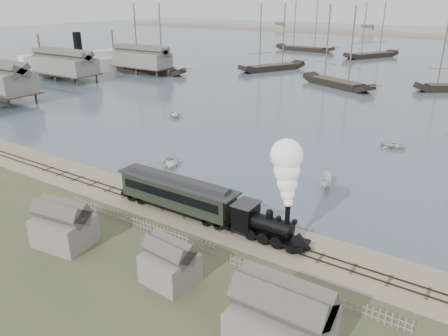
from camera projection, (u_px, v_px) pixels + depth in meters
The scene contains 21 objects.
ground at pixel (229, 217), 46.26m from camera, with size 600.00×600.00×0.00m, color tan.
rail_track at pixel (219, 225), 44.69m from camera, with size 120.00×1.80×0.16m.
picket_fence_west at pixel (138, 228), 44.17m from camera, with size 19.00×0.10×1.20m, color gray, non-canonical shape.
picket_fence_east at pixel (312, 297), 34.03m from camera, with size 15.00×0.10×1.20m, color gray, non-canonical shape.
shed_left at pixel (66, 244), 41.32m from camera, with size 5.00×4.00×4.10m, color gray, non-canonical shape.
shed_mid at pixel (171, 281), 35.93m from camera, with size 4.00×3.50×3.60m, color gray, non-canonical shape.
western_wharf at pixel (70, 68), 114.77m from camera, with size 36.00×56.00×8.00m, color gray, non-canonical shape.
locomotive at pixel (280, 201), 39.53m from camera, with size 8.02×2.99×10.00m.
passenger_coach at pixel (177, 193), 46.67m from camera, with size 14.67×2.83×3.56m.
beached_dinghy at pixel (155, 193), 51.16m from camera, with size 3.54×2.53×0.73m, color silver.
steamship at pixel (79, 52), 131.52m from camera, with size 53.52×8.92×11.71m, color silver, non-canonical shape.
rowboat_0 at pixel (171, 163), 59.94m from camera, with size 4.13×2.95×0.86m, color silver.
rowboat_1 at pixel (284, 145), 65.38m from camera, with size 3.39×2.93×1.79m, color silver.
rowboat_2 at pixel (326, 181), 53.38m from camera, with size 3.68×1.39×1.42m, color silver.
rowboat_3 at pixel (394, 146), 66.86m from camera, with size 3.87×2.77×0.80m, color silver.
rowboat_6 at pixel (175, 114), 84.28m from camera, with size 4.04×2.89×0.84m, color silver.
schooner_0 at pixel (149, 39), 125.86m from camera, with size 20.86×4.81×20.00m, color black, non-canonical shape.
schooner_1 at pixel (273, 37), 132.70m from camera, with size 22.79×5.26×20.00m, color black, non-canonical shape.
schooner_2 at pixel (340, 46), 108.32m from camera, with size 21.68×5.00×20.00m, color black, non-canonical shape.
schooner_6 at pixel (306, 26), 179.94m from camera, with size 24.85×5.73×20.00m, color black, non-canonical shape.
schooner_7 at pixel (374, 30), 160.41m from camera, with size 23.62×5.45×20.00m, color black, non-canonical shape.
Camera 1 is at (22.20, -34.55, 21.93)m, focal length 35.00 mm.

